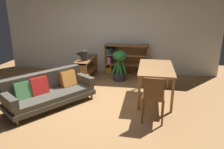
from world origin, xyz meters
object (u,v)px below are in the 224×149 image
Objects in this scene: dining_table at (156,70)px; bookshelf at (124,59)px; desk_speaker at (85,56)px; potted_floor_plant at (119,64)px; fabric_couch at (49,90)px; media_console at (86,69)px; dining_chair_near at (154,96)px; open_laptop at (85,56)px.

bookshelf is at bearing 117.06° from dining_table.
bookshelf reaches higher than desk_speaker.
desk_speaker reaches higher than potted_floor_plant.
desk_speaker is at bearing 77.94° from fabric_couch.
dining_chair_near is (1.91, -2.18, 0.21)m from media_console.
dining_chair_near is at bearing -67.33° from potted_floor_plant.
open_laptop is 1.70× the size of desk_speaker.
dining_chair_near is (2.21, -0.34, 0.18)m from fabric_couch.
open_laptop is (-0.09, 0.20, 0.35)m from media_console.
dining_table is (2.05, -1.28, 0.03)m from open_laptop.
dining_chair_near is 0.66× the size of bookshelf.
dining_chair_near is at bearing -92.74° from dining_table.
bookshelf is (1.02, 0.76, 0.17)m from media_console.
bookshelf reaches higher than fabric_couch.
fabric_couch is at bearing -161.40° from dining_table.
open_laptop is 0.46m from desk_speaker.
potted_floor_plant is at bearing 4.24° from media_console.
media_console is 0.93× the size of bookshelf.
media_console is at bearing -175.76° from potted_floor_plant.
bookshelf reaches higher than open_laptop.
dining_chair_near is (0.94, -2.25, 0.03)m from potted_floor_plant.
potted_floor_plant is 1.53m from dining_table.
potted_floor_plant reaches higher than open_laptop.
media_console is at bearing 131.19° from dining_chair_near.
dining_chair_near is at bearing -46.33° from desk_speaker.
desk_speaker is 2.10m from dining_table.
media_console is at bearing -66.73° from open_laptop.
bookshelf reaches higher than potted_floor_plant.
bookshelf is at bearing 36.43° from media_console.
bookshelf is at bearing 106.74° from dining_chair_near.
open_laptop is 1.25m from bookshelf.
open_laptop is at bearing 84.05° from fabric_couch.
open_laptop is at bearing 172.82° from potted_floor_plant.
open_laptop is 0.51× the size of dining_chair_near.
fabric_couch is 2.24m from dining_chair_near.
desk_speaker is at bearing 133.67° from dining_chair_near.
open_laptop is (0.21, 2.04, 0.32)m from fabric_couch.
desk_speaker is 1.42m from bookshelf.
potted_floor_plant is (1.27, 1.91, 0.15)m from fabric_couch.
open_laptop is 3.11m from dining_chair_near.
dining_chair_near reaches higher than open_laptop.
desk_speaker is (0.04, -0.23, 0.46)m from media_console.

